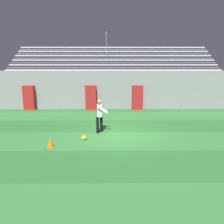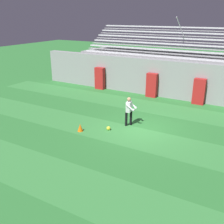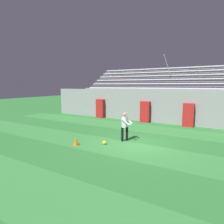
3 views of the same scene
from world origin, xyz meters
The scene contains 12 objects.
ground_plane centered at (0.00, 0.00, 0.00)m, with size 80.00×80.00×0.00m, color #2D7533.
turf_stripe_near centered at (0.00, -6.00, 0.00)m, with size 28.00×2.43×0.01m, color #38843D.
turf_stripe_mid centered at (0.00, -1.15, 0.00)m, with size 28.00×2.43×0.01m, color #38843D.
turf_stripe_far centered at (0.00, 3.71, 0.00)m, with size 28.00×2.43×0.01m, color #38843D.
back_wall centered at (0.00, 6.50, 1.40)m, with size 24.00×0.60×2.80m, color gray.
padding_pillar_gate_left centered at (-1.76, 5.95, 0.91)m, with size 0.81×0.44×1.82m, color #B21E1E.
padding_pillar_gate_right centered at (1.76, 5.95, 0.91)m, with size 0.81×0.44×1.82m, color #B21E1E.
padding_pillar_far_left centered at (-6.42, 5.95, 0.91)m, with size 0.81×0.44×1.82m, color #B21E1E.
bleacher_stand centered at (0.00, 9.19, 1.51)m, with size 18.00×4.75×5.83m.
goalkeeper centered at (-0.82, 0.09, 0.95)m, with size 0.58×0.62×1.67m.
soccer_ball centered at (-1.49, -1.07, 0.11)m, with size 0.22×0.22×0.22m, color yellow.
traffic_cone centered at (-2.76, -1.95, 0.21)m, with size 0.30×0.30×0.42m, color orange.
Camera 3 is at (3.82, -9.39, 3.22)m, focal length 30.00 mm.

